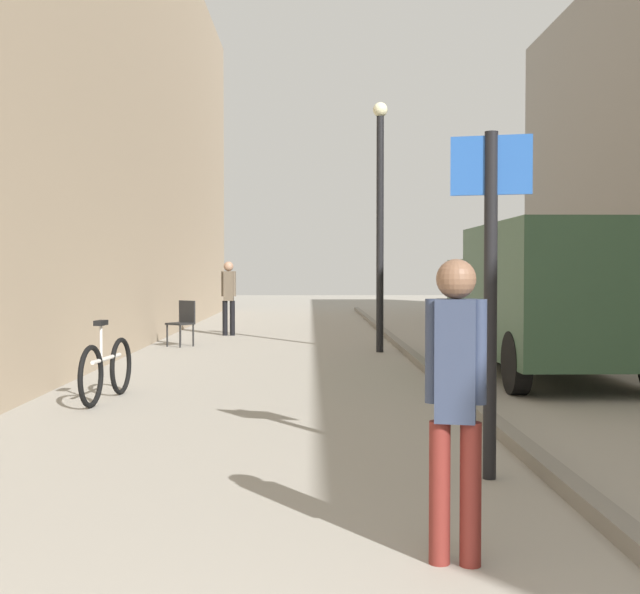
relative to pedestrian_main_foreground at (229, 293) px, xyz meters
The scene contains 9 objects.
ground_plane 7.55m from the pedestrian_main_foreground, 72.96° to the right, with size 80.00×80.00×0.00m, color gray.
kerb_strip 8.14m from the pedestrian_main_foreground, 62.19° to the right, with size 0.16×40.00×0.12m, color slate.
pedestrian_main_foreground is the anchor object (origin of this frame).
pedestrian_mid_block 16.08m from the pedestrian_main_foreground, 80.24° to the right, with size 0.32×0.22×1.63m.
delivery_van 9.60m from the pedestrian_main_foreground, 55.45° to the right, with size 2.04×5.29×2.22m.
street_sign_post 14.40m from the pedestrian_main_foreground, 76.72° to the right, with size 0.59×0.19×2.60m.
lamp_post 5.58m from the pedestrian_main_foreground, 51.73° to the right, with size 0.28×0.28×4.76m.
bicycle_leaning 10.20m from the pedestrian_main_foreground, 92.75° to the right, with size 0.24×1.77×0.98m.
cafe_chair_near_window 2.97m from the pedestrian_main_foreground, 103.13° to the right, with size 0.62×0.62×0.94m.
Camera 1 is at (-0.24, -1.14, 1.57)m, focal length 47.43 mm.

